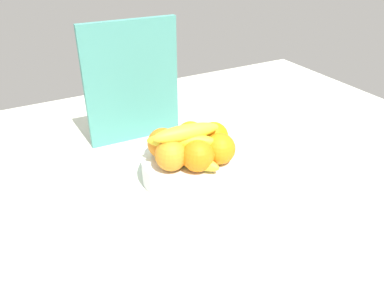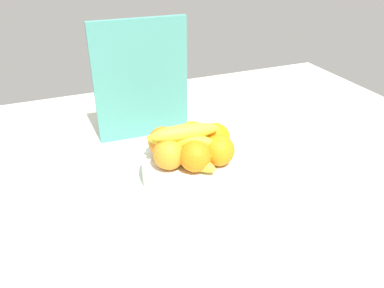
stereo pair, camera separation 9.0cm
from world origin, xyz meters
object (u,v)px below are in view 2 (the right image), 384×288
at_px(orange_front_right, 193,136).
at_px(orange_back_left, 169,154).
at_px(orange_top_stack, 219,150).
at_px(orange_back_right, 195,156).
at_px(cutting_board, 141,81).
at_px(orange_front_left, 215,138).
at_px(banana_bunch, 183,145).
at_px(orange_center, 163,142).
at_px(fruit_bowl, 192,168).

relative_size(orange_front_right, orange_back_left, 1.00).
bearing_deg(orange_back_left, orange_top_stack, -14.07).
xyz_separation_m(orange_back_right, cutting_board, (-0.03, 0.33, 0.08)).
bearing_deg(orange_back_right, orange_back_left, 148.55).
height_order(orange_front_left, banana_bunch, banana_bunch).
height_order(orange_center, cutting_board, cutting_board).
relative_size(fruit_bowl, orange_top_stack, 3.32).
distance_m(orange_front_right, orange_back_right, 0.10).
relative_size(fruit_bowl, orange_front_right, 3.32).
relative_size(orange_back_left, orange_back_right, 1.00).
height_order(orange_center, banana_bunch, banana_bunch).
relative_size(orange_front_left, cutting_board, 0.22).
relative_size(fruit_bowl, orange_back_right, 3.32).
xyz_separation_m(orange_front_left, orange_back_right, (-0.08, -0.06, 0.00)).
height_order(orange_front_left, cutting_board, cutting_board).
bearing_deg(orange_front_left, fruit_bowl, -173.22).
xyz_separation_m(fruit_bowl, orange_front_left, (0.07, 0.01, 0.07)).
distance_m(fruit_bowl, orange_back_left, 0.10).
bearing_deg(banana_bunch, fruit_bowl, 31.13).
bearing_deg(fruit_bowl, orange_front_left, 6.78).
height_order(orange_back_right, banana_bunch, banana_bunch).
xyz_separation_m(orange_back_left, orange_back_right, (0.05, -0.03, 0.00)).
distance_m(orange_top_stack, cutting_board, 0.35).
xyz_separation_m(orange_back_right, banana_bunch, (-0.02, 0.04, 0.01)).
height_order(orange_back_left, orange_top_stack, same).
distance_m(orange_back_left, orange_back_right, 0.06).
height_order(orange_top_stack, cutting_board, cutting_board).
distance_m(orange_back_right, banana_bunch, 0.04).
xyz_separation_m(orange_top_stack, cutting_board, (-0.10, 0.33, 0.08)).
height_order(fruit_bowl, orange_back_left, orange_back_left).
bearing_deg(banana_bunch, orange_back_right, -67.30).
height_order(orange_front_right, orange_top_stack, same).
bearing_deg(orange_front_right, fruit_bowl, -114.13).
bearing_deg(orange_top_stack, cutting_board, 106.55).
bearing_deg(orange_back_left, fruit_bowl, 17.66).
xyz_separation_m(fruit_bowl, banana_bunch, (-0.03, -0.02, 0.08)).
xyz_separation_m(fruit_bowl, orange_top_stack, (0.05, -0.05, 0.07)).
bearing_deg(orange_center, banana_bunch, -60.53).
xyz_separation_m(orange_front_left, orange_center, (-0.13, 0.03, 0.00)).
distance_m(orange_center, orange_back_left, 0.06).
bearing_deg(orange_top_stack, orange_back_left, 165.93).
xyz_separation_m(fruit_bowl, orange_center, (-0.06, 0.04, 0.07)).
relative_size(orange_front_left, orange_front_right, 1.00).
height_order(fruit_bowl, orange_back_right, orange_back_right).
bearing_deg(orange_top_stack, orange_back_right, -176.56).
relative_size(orange_front_right, orange_back_right, 1.00).
distance_m(orange_center, orange_back_right, 0.11).
height_order(fruit_bowl, orange_front_left, orange_front_left).
bearing_deg(cutting_board, fruit_bowl, -78.15).
bearing_deg(orange_back_right, cutting_board, 95.83).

